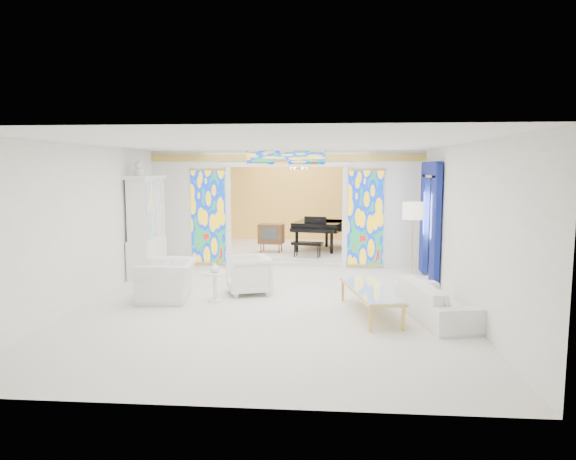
# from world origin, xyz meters

# --- Properties ---
(floor) EXTENTS (12.00, 12.00, 0.00)m
(floor) POSITION_xyz_m (0.00, 0.00, 0.00)
(floor) COLOR white
(floor) RESTS_ON ground
(ceiling) EXTENTS (7.00, 12.00, 0.02)m
(ceiling) POSITION_xyz_m (0.00, 0.00, 3.00)
(ceiling) COLOR white
(ceiling) RESTS_ON wall_back
(wall_back) EXTENTS (7.00, 0.02, 3.00)m
(wall_back) POSITION_xyz_m (0.00, 6.00, 1.50)
(wall_back) COLOR white
(wall_back) RESTS_ON floor
(wall_front) EXTENTS (7.00, 0.02, 3.00)m
(wall_front) POSITION_xyz_m (0.00, -6.00, 1.50)
(wall_front) COLOR white
(wall_front) RESTS_ON floor
(wall_left) EXTENTS (0.02, 12.00, 3.00)m
(wall_left) POSITION_xyz_m (-3.50, 0.00, 1.50)
(wall_left) COLOR white
(wall_left) RESTS_ON floor
(wall_right) EXTENTS (0.02, 12.00, 3.00)m
(wall_right) POSITION_xyz_m (3.50, 0.00, 1.50)
(wall_right) COLOR white
(wall_right) RESTS_ON floor
(partition_wall) EXTENTS (7.00, 0.22, 3.00)m
(partition_wall) POSITION_xyz_m (0.00, 2.00, 1.65)
(partition_wall) COLOR white
(partition_wall) RESTS_ON floor
(stained_glass_left) EXTENTS (0.90, 0.04, 2.40)m
(stained_glass_left) POSITION_xyz_m (-2.03, 1.89, 1.30)
(stained_glass_left) COLOR gold
(stained_glass_left) RESTS_ON partition_wall
(stained_glass_right) EXTENTS (0.90, 0.04, 2.40)m
(stained_glass_right) POSITION_xyz_m (2.03, 1.89, 1.30)
(stained_glass_right) COLOR gold
(stained_glass_right) RESTS_ON partition_wall
(stained_glass_transom) EXTENTS (2.00, 0.04, 0.34)m
(stained_glass_transom) POSITION_xyz_m (0.00, 1.89, 2.82)
(stained_glass_transom) COLOR gold
(stained_glass_transom) RESTS_ON partition_wall
(alcove_platform) EXTENTS (6.80, 3.80, 0.18)m
(alcove_platform) POSITION_xyz_m (0.00, 4.10, 0.09)
(alcove_platform) COLOR white
(alcove_platform) RESTS_ON floor
(gold_curtain_back) EXTENTS (6.70, 0.10, 2.90)m
(gold_curtain_back) POSITION_xyz_m (0.00, 5.88, 1.50)
(gold_curtain_back) COLOR #F7B956
(gold_curtain_back) RESTS_ON wall_back
(chandelier) EXTENTS (0.48, 0.48, 0.30)m
(chandelier) POSITION_xyz_m (0.20, 4.00, 2.55)
(chandelier) COLOR gold
(chandelier) RESTS_ON ceiling
(blue_drapes) EXTENTS (0.14, 1.85, 2.65)m
(blue_drapes) POSITION_xyz_m (3.40, 0.70, 1.58)
(blue_drapes) COLOR navy
(blue_drapes) RESTS_ON wall_right
(china_cabinet) EXTENTS (0.56, 1.46, 2.72)m
(china_cabinet) POSITION_xyz_m (-3.22, 0.60, 1.17)
(china_cabinet) COLOR white
(china_cabinet) RESTS_ON floor
(armchair_left) EXTENTS (1.16, 1.29, 0.77)m
(armchair_left) POSITION_xyz_m (-2.03, -1.60, 0.38)
(armchair_left) COLOR silver
(armchair_left) RESTS_ON floor
(armchair_right) EXTENTS (1.07, 1.05, 0.78)m
(armchair_right) POSITION_xyz_m (-0.53, -0.98, 0.39)
(armchair_right) COLOR white
(armchair_right) RESTS_ON floor
(sofa) EXTENTS (1.24, 2.23, 0.62)m
(sofa) POSITION_xyz_m (2.95, -2.45, 0.31)
(sofa) COLOR white
(sofa) RESTS_ON floor
(side_table) EXTENTS (0.54, 0.54, 0.56)m
(side_table) POSITION_xyz_m (-1.09, -1.63, 0.37)
(side_table) COLOR white
(side_table) RESTS_ON floor
(vase) EXTENTS (0.21, 0.21, 0.20)m
(vase) POSITION_xyz_m (-1.09, -1.63, 0.66)
(vase) COLOR silver
(vase) RESTS_ON side_table
(coffee_table) EXTENTS (1.04, 2.16, 0.46)m
(coffee_table) POSITION_xyz_m (1.83, -2.31, 0.43)
(coffee_table) COLOR white
(coffee_table) RESTS_ON floor
(floor_lamp) EXTENTS (0.55, 0.55, 1.85)m
(floor_lamp) POSITION_xyz_m (2.87, -0.22, 1.58)
(floor_lamp) COLOR gold
(floor_lamp) RESTS_ON floor
(grand_piano) EXTENTS (1.95, 2.64, 1.02)m
(grand_piano) POSITION_xyz_m (0.97, 3.82, 0.87)
(grand_piano) COLOR black
(grand_piano) RESTS_ON alcove_platform
(tv_console) EXTENTS (0.74, 0.54, 0.80)m
(tv_console) POSITION_xyz_m (-0.53, 3.20, 0.70)
(tv_console) COLOR brown
(tv_console) RESTS_ON alcove_platform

